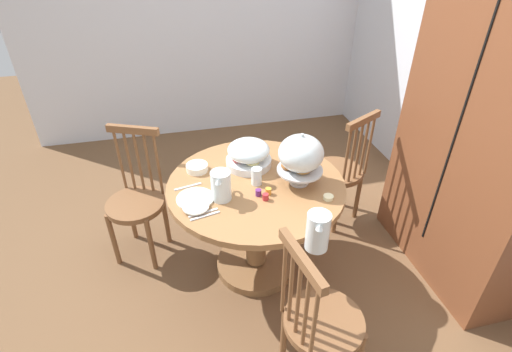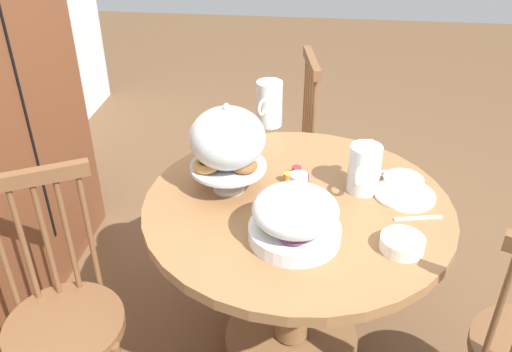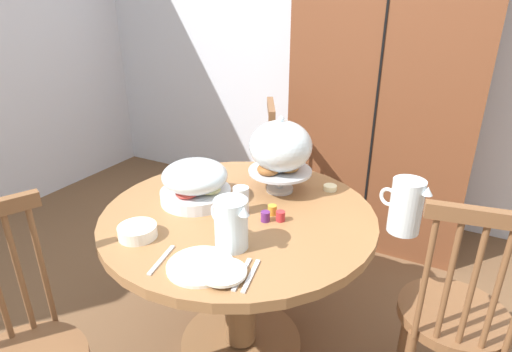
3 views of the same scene
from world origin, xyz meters
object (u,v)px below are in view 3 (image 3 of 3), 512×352
at_px(windsor_chair_near_window, 248,187).
at_px(cereal_bowl, 138,231).
at_px(drinking_glass, 241,200).
at_px(milk_pitcher, 406,208).
at_px(butter_dish, 330,188).
at_px(windsor_chair_facing_door, 454,319).
at_px(wooden_armoire, 387,93).
at_px(dining_table, 239,259).
at_px(orange_juice_pitcher, 231,226).
at_px(fruit_platter_covered, 195,182).
at_px(china_plate_large, 201,266).
at_px(pastry_stand_with_dome, 281,149).
at_px(china_plate_small, 223,272).

bearing_deg(windsor_chair_near_window, cereal_bowl, -81.72).
bearing_deg(drinking_glass, cereal_bowl, -124.83).
height_order(milk_pitcher, butter_dish, milk_pitcher).
height_order(windsor_chair_facing_door, butter_dish, windsor_chair_facing_door).
relative_size(wooden_armoire, dining_table, 1.77).
bearing_deg(milk_pitcher, orange_juice_pitcher, -142.16).
bearing_deg(dining_table, windsor_chair_near_window, 116.77).
distance_m(wooden_armoire, fruit_platter_covered, 1.48).
bearing_deg(china_plate_large, pastry_stand_with_dome, 91.98).
bearing_deg(drinking_glass, windsor_chair_near_window, 117.50).
distance_m(windsor_chair_facing_door, fruit_platter_covered, 1.13).
xyz_separation_m(wooden_armoire, cereal_bowl, (-0.49, -1.74, -0.22)).
bearing_deg(china_plate_small, cereal_bowl, 172.71).
relative_size(dining_table, china_plate_small, 7.39).
height_order(cereal_bowl, drinking_glass, drinking_glass).
bearing_deg(windsor_chair_near_window, wooden_armoire, 44.50).
distance_m(windsor_chair_near_window, milk_pitcher, 1.23).
bearing_deg(orange_juice_pitcher, windsor_chair_near_window, 116.38).
height_order(windsor_chair_facing_door, china_plate_large, windsor_chair_facing_door).
height_order(windsor_chair_near_window, fruit_platter_covered, windsor_chair_near_window).
height_order(china_plate_small, cereal_bowl, cereal_bowl).
xyz_separation_m(china_plate_large, butter_dish, (0.18, 0.76, 0.01)).
bearing_deg(orange_juice_pitcher, pastry_stand_with_dome, 95.46).
height_order(windsor_chair_facing_door, orange_juice_pitcher, windsor_chair_facing_door).
xyz_separation_m(windsor_chair_near_window, china_plate_large, (0.47, -1.15, 0.29)).
relative_size(orange_juice_pitcher, drinking_glass, 1.77).
relative_size(milk_pitcher, china_plate_large, 0.93).
height_order(wooden_armoire, pastry_stand_with_dome, wooden_armoire).
bearing_deg(windsor_chair_facing_door, china_plate_small, -142.98).
distance_m(pastry_stand_with_dome, orange_juice_pitcher, 0.51).
xyz_separation_m(windsor_chair_near_window, cereal_bowl, (0.16, -1.10, 0.31)).
xyz_separation_m(wooden_armoire, milk_pitcher, (0.35, -1.24, -0.15)).
xyz_separation_m(windsor_chair_near_window, milk_pitcher, (1.00, -0.60, 0.38)).
relative_size(fruit_platter_covered, cereal_bowl, 2.14).
xyz_separation_m(dining_table, pastry_stand_with_dome, (0.06, 0.26, 0.43)).
height_order(pastry_stand_with_dome, china_plate_large, pastry_stand_with_dome).
bearing_deg(china_plate_large, orange_juice_pitcher, 80.82).
bearing_deg(butter_dish, orange_juice_pitcher, -104.01).
xyz_separation_m(pastry_stand_with_dome, china_plate_small, (0.11, -0.65, -0.18)).
height_order(milk_pitcher, cereal_bowl, milk_pitcher).
bearing_deg(china_plate_large, windsor_chair_near_window, 112.21).
relative_size(dining_table, windsor_chair_near_window, 1.14).
xyz_separation_m(china_plate_small, cereal_bowl, (-0.40, 0.05, 0.01)).
height_order(windsor_chair_near_window, cereal_bowl, windsor_chair_near_window).
height_order(wooden_armoire, dining_table, wooden_armoire).
height_order(dining_table, pastry_stand_with_dome, pastry_stand_with_dome).
relative_size(pastry_stand_with_dome, china_plate_small, 2.29).
bearing_deg(windsor_chair_facing_door, fruit_platter_covered, -173.74).
bearing_deg(dining_table, orange_juice_pitcher, -64.94).
bearing_deg(windsor_chair_near_window, china_plate_small, -64.15).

